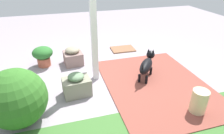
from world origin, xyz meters
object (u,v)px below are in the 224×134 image
ceramic_urn (199,102)px  terracotta_pot_broad (43,55)px  porch_pillar (93,23)px  stone_planter_mid (77,85)px  round_shrub (16,98)px  doormat (123,49)px  stone_planter_nearest (73,56)px  dog (147,64)px

ceramic_urn → terracotta_pot_broad: bearing=-44.9°
porch_pillar → ceramic_urn: porch_pillar is taller
porch_pillar → terracotta_pot_broad: size_ratio=4.98×
stone_planter_mid → ceramic_urn: size_ratio=1.26×
porch_pillar → round_shrub: bearing=35.0°
round_shrub → doormat: 3.06m
stone_planter_nearest → terracotta_pot_broad: (0.63, -0.09, 0.08)m
porch_pillar → stone_planter_mid: size_ratio=4.51×
stone_planter_mid → round_shrub: 0.97m
doormat → terracotta_pot_broad: bearing=10.8°
stone_planter_mid → terracotta_pot_broad: (0.56, -1.27, 0.08)m
doormat → porch_pillar: bearing=51.0°
stone_planter_mid → terracotta_pot_broad: bearing=-66.2°
round_shrub → terracotta_pot_broad: (-0.27, -1.71, -0.15)m
porch_pillar → stone_planter_nearest: porch_pillar is taller
ceramic_urn → stone_planter_nearest: bearing=-53.0°
round_shrub → terracotta_pot_broad: size_ratio=1.86×
stone_planter_mid → dog: bearing=-172.4°
round_shrub → stone_planter_nearest: bearing=-119.0°
terracotta_pot_broad → stone_planter_nearest: bearing=172.1°
stone_planter_nearest → terracotta_pot_broad: 0.64m
dog → doormat: 1.48m
porch_pillar → ceramic_urn: size_ratio=5.70×
terracotta_pot_broad → ceramic_urn: size_ratio=1.15×
stone_planter_nearest → dog: bearing=142.3°
terracotta_pot_broad → doormat: bearing=-169.2°
stone_planter_nearest → ceramic_urn: size_ratio=1.16×
stone_planter_nearest → porch_pillar: bearing=115.1°
porch_pillar → stone_planter_mid: (0.42, 0.44, -0.90)m
stone_planter_nearest → dog: size_ratio=0.69×
stone_planter_nearest → stone_planter_mid: bearing=86.8°
dog → stone_planter_nearest: bearing=-37.7°
porch_pillar → stone_planter_nearest: size_ratio=4.91×
dog → ceramic_urn: (-0.31, 1.14, -0.10)m
dog → terracotta_pot_broad: bearing=-29.5°
stone_planter_mid → doormat: (-1.39, -1.64, -0.17)m
terracotta_pot_broad → dog: bearing=150.5°
porch_pillar → round_shrub: (1.25, 0.87, -0.68)m
stone_planter_nearest → terracotta_pot_broad: size_ratio=1.01×
porch_pillar → doormat: porch_pillar is taller
stone_planter_nearest → doormat: bearing=-160.9°
porch_pillar → dog: (-0.94, 0.25, -0.80)m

